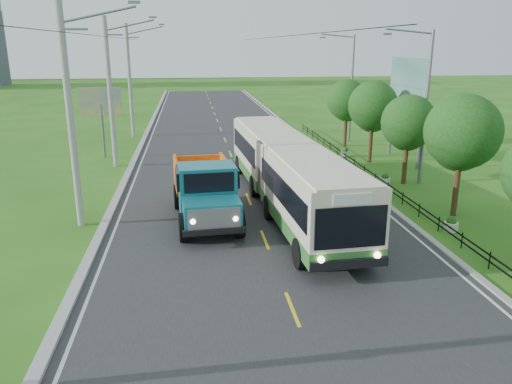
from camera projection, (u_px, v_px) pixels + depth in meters
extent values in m
plane|color=#265A15|center=(292.00, 309.00, 16.02)|extent=(240.00, 240.00, 0.00)
cube|color=#28282B|center=(235.00, 166.00, 35.03)|extent=(14.00, 120.00, 0.02)
cube|color=#9E9E99|center=(131.00, 168.00, 34.11)|extent=(0.40, 120.00, 0.15)
cube|color=#9E9E99|center=(334.00, 162.00, 35.92)|extent=(0.30, 120.00, 0.10)
cube|color=silver|center=(139.00, 169.00, 34.19)|extent=(0.12, 120.00, 0.00)
cube|color=silver|center=(327.00, 163.00, 35.87)|extent=(0.12, 120.00, 0.00)
cube|color=yellow|center=(292.00, 309.00, 16.01)|extent=(0.12, 2.20, 0.00)
cube|color=black|center=(375.00, 180.00, 30.25)|extent=(0.04, 40.00, 0.60)
cylinder|color=gray|center=(70.00, 119.00, 22.12)|extent=(0.32, 0.32, 10.00)
cube|color=slate|center=(73.00, 29.00, 21.10)|extent=(1.20, 0.10, 0.10)
cube|color=slate|center=(134.00, 2.00, 21.12)|extent=(0.50, 0.18, 0.12)
cylinder|color=gray|center=(110.00, 94.00, 33.52)|extent=(0.32, 0.32, 10.00)
cube|color=slate|center=(113.00, 35.00, 32.51)|extent=(1.20, 0.10, 0.10)
cube|color=slate|center=(153.00, 17.00, 32.53)|extent=(0.50, 0.18, 0.12)
cylinder|color=gray|center=(130.00, 81.00, 44.93)|extent=(0.32, 0.32, 10.00)
cube|color=slate|center=(132.00, 37.00, 43.92)|extent=(1.20, 0.10, 0.10)
cube|color=slate|center=(162.00, 24.00, 43.94)|extent=(0.50, 0.18, 0.12)
cylinder|color=#382314|center=(457.00, 183.00, 24.39)|extent=(0.28, 0.28, 3.36)
sphere|color=#144714|center=(463.00, 132.00, 23.67)|extent=(3.60, 3.60, 3.60)
sphere|color=#144714|center=(459.00, 145.00, 24.38)|extent=(2.64, 2.64, 2.64)
cylinder|color=#382314|center=(405.00, 159.00, 30.14)|extent=(0.28, 0.28, 3.02)
sphere|color=#144714|center=(409.00, 122.00, 29.50)|extent=(3.24, 3.24, 3.24)
sphere|color=#144714|center=(407.00, 131.00, 30.18)|extent=(2.38, 2.38, 2.38)
cylinder|color=#382314|center=(371.00, 140.00, 35.81)|extent=(0.28, 0.28, 3.25)
sphere|color=#144714|center=(373.00, 106.00, 35.12)|extent=(3.48, 3.48, 3.48)
sphere|color=#144714|center=(373.00, 114.00, 35.82)|extent=(2.55, 2.55, 2.55)
cylinder|color=#382314|center=(345.00, 128.00, 41.54)|extent=(0.28, 0.28, 3.08)
sphere|color=#144714|center=(347.00, 100.00, 40.88)|extent=(3.30, 3.30, 3.30)
sphere|color=#144714|center=(347.00, 107.00, 41.57)|extent=(2.42, 2.42, 2.42)
cylinder|color=slate|center=(426.00, 110.00, 29.42)|extent=(0.20, 0.20, 9.00)
cylinder|color=slate|center=(410.00, 31.00, 28.00)|extent=(2.80, 0.10, 0.34)
cube|color=slate|center=(387.00, 34.00, 27.87)|extent=(0.45, 0.16, 0.12)
cylinder|color=slate|center=(351.00, 89.00, 42.73)|extent=(0.20, 0.20, 9.00)
cylinder|color=slate|center=(338.00, 36.00, 41.31)|extent=(2.80, 0.10, 0.34)
cube|color=slate|center=(323.00, 38.00, 41.18)|extent=(0.45, 0.16, 0.12)
cylinder|color=silver|center=(451.00, 227.00, 22.75)|extent=(0.64, 0.64, 0.40)
sphere|color=#144714|center=(451.00, 221.00, 22.68)|extent=(0.44, 0.44, 0.44)
cylinder|color=silver|center=(385.00, 181.00, 30.36)|extent=(0.64, 0.64, 0.40)
sphere|color=#144714|center=(385.00, 177.00, 30.29)|extent=(0.44, 0.44, 0.44)
cylinder|color=silver|center=(345.00, 154.00, 37.96)|extent=(0.64, 0.64, 0.40)
sphere|color=#144714|center=(345.00, 151.00, 37.89)|extent=(0.44, 0.44, 0.44)
cylinder|color=slate|center=(103.00, 131.00, 37.08)|extent=(0.20, 0.20, 4.00)
cube|color=yellow|center=(100.00, 101.00, 36.45)|extent=(3.00, 0.15, 2.00)
cylinder|color=slate|center=(420.00, 133.00, 33.50)|extent=(0.24, 0.24, 5.00)
cylinder|color=slate|center=(391.00, 122.00, 38.25)|extent=(0.24, 0.24, 5.00)
cube|color=#144C47|center=(409.00, 80.00, 34.94)|extent=(0.20, 6.00, 3.00)
cube|color=#30722D|center=(313.00, 220.00, 21.51)|extent=(3.35, 8.77, 0.63)
cube|color=beige|center=(314.00, 188.00, 21.11)|extent=(3.35, 8.77, 2.22)
cube|color=black|center=(314.00, 188.00, 21.11)|extent=(3.36, 8.08, 1.09)
cube|color=#30722D|center=(267.00, 168.00, 30.45)|extent=(3.32, 8.20, 0.63)
cube|color=beige|center=(267.00, 145.00, 30.05)|extent=(3.32, 8.20, 2.22)
cube|color=black|center=(267.00, 145.00, 30.05)|extent=(3.33, 7.51, 1.09)
cube|color=#4C4C4C|center=(286.00, 168.00, 25.80)|extent=(2.76, 1.30, 2.74)
cube|color=black|center=(351.00, 228.00, 17.08)|extent=(2.59, 0.21, 1.49)
cylinder|color=black|center=(300.00, 253.00, 18.83)|extent=(0.43, 1.21, 1.20)
cylinder|color=black|center=(365.00, 248.00, 19.29)|extent=(0.43, 1.21, 1.20)
cylinder|color=black|center=(269.00, 208.00, 24.13)|extent=(0.43, 1.21, 1.20)
cylinder|color=black|center=(320.00, 205.00, 24.60)|extent=(0.43, 1.21, 1.20)
cylinder|color=black|center=(254.00, 186.00, 27.82)|extent=(0.43, 1.21, 1.20)
cylinder|color=black|center=(299.00, 184.00, 28.28)|extent=(0.43, 1.21, 1.20)
cylinder|color=black|center=(239.00, 165.00, 32.80)|extent=(0.43, 1.21, 1.20)
cylinder|color=black|center=(278.00, 163.00, 33.27)|extent=(0.43, 1.21, 1.20)
cube|color=#146B7A|center=(212.00, 213.00, 21.25)|extent=(2.52, 1.77, 1.15)
cube|color=#146B7A|center=(207.00, 189.00, 22.71)|extent=(2.65, 2.01, 2.30)
cube|color=black|center=(207.00, 177.00, 22.55)|extent=(2.88, 1.68, 0.80)
cube|color=black|center=(206.00, 206.00, 23.88)|extent=(1.63, 6.95, 0.29)
cube|color=orange|center=(201.00, 173.00, 25.39)|extent=(2.88, 3.62, 1.49)
cylinder|color=black|center=(184.00, 227.00, 21.42)|extent=(0.49, 1.29, 1.26)
cylinder|color=black|center=(239.00, 224.00, 21.88)|extent=(0.49, 1.29, 1.26)
cylinder|color=black|center=(178.00, 197.00, 25.73)|extent=(0.49, 1.29, 1.26)
cylinder|color=black|center=(224.00, 194.00, 26.20)|extent=(0.49, 1.29, 1.26)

